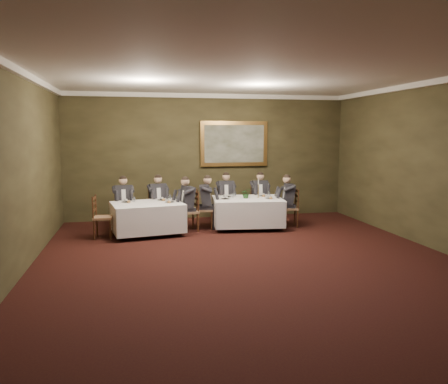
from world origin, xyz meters
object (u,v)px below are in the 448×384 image
object	(u,v)px
diner_sec_backleft	(124,209)
painting	(234,144)
diner_main_backright	(259,202)
diner_main_backleft	(226,203)
chair_main_backleft	(225,211)
diner_main_endright	(289,207)
chair_sec_endleft	(103,226)
chair_main_endleft	(204,217)
chair_sec_backright	(158,215)
chair_main_endright	(290,216)
chair_sec_endright	(189,220)
candlestick	(258,191)
chair_sec_backleft	(124,218)
table_main	(247,210)
diner_sec_endright	(189,211)
diner_sec_backright	(158,207)
diner_main_endleft	(204,209)
chair_main_backright	(259,210)
table_second	(147,216)
centerpiece	(246,193)

from	to	relation	value
diner_sec_backleft	painting	size ratio (longest dim) A/B	0.69
diner_main_backright	diner_main_backleft	bearing A→B (deg)	-2.64
diner_sec_backleft	chair_main_backleft	bearing A→B (deg)	-175.98
diner_main_endright	chair_sec_endleft	size ratio (longest dim) A/B	1.35
chair_main_endleft	chair_sec_backright	bearing A→B (deg)	-105.17
chair_main_endright	diner_main_endright	bearing A→B (deg)	90.00
chair_sec_backright	chair_sec_endright	bearing A→B (deg)	124.44
chair_sec_backright	candlestick	size ratio (longest dim) A/B	1.99
chair_sec_endleft	diner_sec_backleft	bearing A→B (deg)	158.96
diner_main_backleft	chair_sec_backleft	world-z (taller)	diner_main_backleft
chair_main_backleft	diner_main_backright	size ratio (longest dim) A/B	0.74
table_main	diner_sec_endright	xyz separation A→B (m)	(-1.52, -0.10, 0.06)
chair_main_endright	diner_sec_endright	distance (m)	2.64
diner_main_backright	chair_main_endright	xyz separation A→B (m)	(0.54, -0.95, -0.23)
chair_main_endleft	diner_main_backleft	bearing A→B (deg)	147.25
chair_sec_backright	diner_sec_backright	size ratio (longest dim) A/B	0.74
diner_main_endright	diner_sec_endright	bearing A→B (deg)	99.83
diner_main_endleft	chair_sec_endleft	distance (m)	2.53
diner_main_endleft	chair_sec_backleft	world-z (taller)	diner_main_endleft
chair_main_backright	diner_main_backright	size ratio (longest dim) A/B	0.74
diner_sec_backleft	diner_sec_endright	world-z (taller)	same
chair_sec_backright	painting	world-z (taller)	painting
table_second	chair_sec_backleft	bearing A→B (deg)	127.15
diner_sec_backleft	chair_main_endleft	bearing A→B (deg)	164.12
table_main	chair_main_backleft	size ratio (longest dim) A/B	1.88
diner_main_backright	centerpiece	xyz separation A→B (m)	(-0.60, -0.83, 0.39)
diner_sec_backleft	chair_main_endright	bearing A→B (deg)	166.18
chair_main_backright	diner_sec_endright	bearing A→B (deg)	27.87
diner_main_endleft	table_second	bearing A→B (deg)	-65.88
chair_main_endright	diner_sec_backleft	world-z (taller)	diner_sec_backleft
diner_sec_backright	chair_sec_endright	xyz separation A→B (m)	(0.73, -0.72, -0.23)
diner_main_endleft	diner_sec_backright	size ratio (longest dim) A/B	1.00
diner_main_backright	chair_sec_backleft	distance (m)	3.69
diner_main_backright	chair_main_endleft	bearing A→B (deg)	26.70
chair_sec_endleft	diner_main_endright	bearing A→B (deg)	99.24
diner_main_endright	centerpiece	bearing A→B (deg)	94.18
chair_main_endleft	diner_main_backright	bearing A→B (deg)	122.33
diner_sec_endright	candlestick	distance (m)	1.87
chair_main_endright	centerpiece	xyz separation A→B (m)	(-1.14, 0.12, 0.62)
table_main	candlestick	size ratio (longest dim) A/B	3.75
chair_main_backright	diner_main_backright	bearing A→B (deg)	90.00
diner_main_endright	chair_sec_backleft	size ratio (longest dim) A/B	1.35
diner_sec_endright	centerpiece	distance (m)	1.54
diner_sec_backleft	diner_sec_backright	world-z (taller)	same
diner_main_backright	diner_sec_backright	distance (m)	2.81
diner_main_backleft	candlestick	world-z (taller)	diner_main_backleft
table_main	candlestick	distance (m)	0.58
diner_main_endright	diner_sec_backleft	distance (m)	4.23
diner_main_backleft	centerpiece	size ratio (longest dim) A/B	5.01
chair_sec_endright	candlestick	size ratio (longest dim) A/B	1.99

